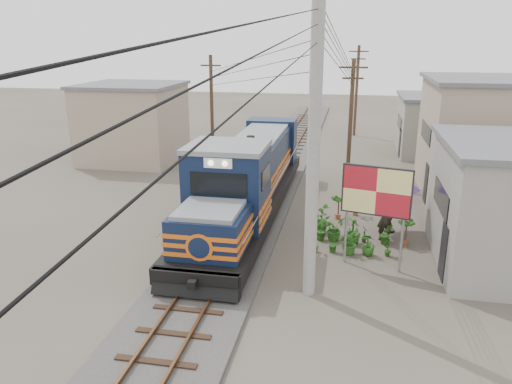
% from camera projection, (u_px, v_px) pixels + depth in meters
% --- Properties ---
extents(ground, '(120.00, 120.00, 0.00)m').
position_uv_depth(ground, '(211.00, 277.00, 17.71)').
color(ground, '#473F35').
rests_on(ground, ground).
extents(ballast, '(3.60, 70.00, 0.16)m').
position_uv_depth(ballast, '(262.00, 192.00, 27.06)').
color(ballast, '#595651').
rests_on(ballast, ground).
extents(track, '(1.15, 70.00, 0.12)m').
position_uv_depth(track, '(262.00, 189.00, 27.01)').
color(track, '#51331E').
rests_on(track, ground).
extents(locomotive, '(3.06, 16.65, 4.13)m').
position_uv_depth(locomotive, '(248.00, 180.00, 23.17)').
color(locomotive, black).
rests_on(locomotive, ground).
extents(utility_pole_main, '(0.40, 0.40, 10.00)m').
position_uv_depth(utility_pole_main, '(314.00, 145.00, 15.12)').
color(utility_pole_main, '#9E9B93').
rests_on(utility_pole_main, ground).
extents(wooden_pole_mid, '(1.60, 0.24, 7.00)m').
position_uv_depth(wooden_pole_mid, '(351.00, 117.00, 28.92)').
color(wooden_pole_mid, '#4C3826').
rests_on(wooden_pole_mid, ground).
extents(wooden_pole_far, '(1.60, 0.24, 7.50)m').
position_uv_depth(wooden_pole_far, '(357.00, 89.00, 41.91)').
color(wooden_pole_far, '#4C3826').
rests_on(wooden_pole_far, ground).
extents(wooden_pole_left, '(1.60, 0.24, 7.00)m').
position_uv_depth(wooden_pole_left, '(212.00, 105.00, 34.40)').
color(wooden_pole_left, '#4C3826').
rests_on(wooden_pole_left, ground).
extents(power_lines, '(9.65, 19.00, 3.30)m').
position_uv_depth(power_lines, '(254.00, 50.00, 23.45)').
color(power_lines, black).
rests_on(power_lines, ground).
extents(shophouse_mid, '(8.40, 7.35, 6.20)m').
position_uv_depth(shophouse_mid, '(507.00, 139.00, 25.76)').
color(shophouse_mid, gray).
rests_on(shophouse_mid, ground).
extents(shophouse_back, '(6.30, 6.30, 4.20)m').
position_uv_depth(shophouse_back, '(443.00, 125.00, 35.70)').
color(shophouse_back, gray).
rests_on(shophouse_back, ground).
extents(shophouse_left, '(6.30, 6.30, 5.20)m').
position_uv_depth(shophouse_left, '(133.00, 122.00, 33.75)').
color(shophouse_left, gray).
rests_on(shophouse_left, ground).
extents(billboard, '(2.44, 0.72, 3.83)m').
position_uv_depth(billboard, '(376.00, 194.00, 17.65)').
color(billboard, '#99999E').
rests_on(billboard, ground).
extents(market_umbrella, '(2.72, 2.72, 2.58)m').
position_uv_depth(market_umbrella, '(393.00, 182.00, 21.16)').
color(market_umbrella, black).
rests_on(market_umbrella, ground).
extents(vendor, '(0.76, 0.58, 1.87)m').
position_uv_depth(vendor, '(385.00, 219.00, 20.66)').
color(vendor, black).
rests_on(vendor, ground).
extents(plant_nursery, '(3.64, 3.17, 1.13)m').
position_uv_depth(plant_nursery, '(339.00, 231.00, 20.55)').
color(plant_nursery, '#255719').
rests_on(plant_nursery, ground).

